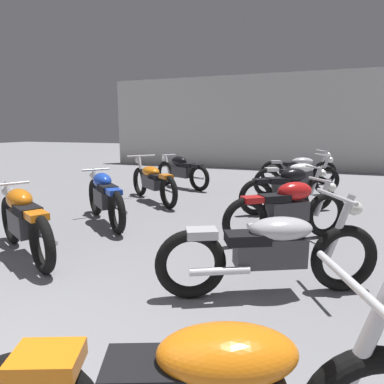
{
  "coord_description": "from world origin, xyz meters",
  "views": [
    {
      "loc": [
        1.81,
        -0.38,
        1.58
      ],
      "look_at": [
        0.0,
        4.62,
        0.55
      ],
      "focal_mm": 30.92,
      "sensor_mm": 36.0,
      "label": 1
    }
  ],
  "objects_px": {
    "motorcycle_left_row_3": "(153,181)",
    "motorcycle_left_row_2": "(105,196)",
    "motorcycle_right_row_2": "(288,209)",
    "motorcycle_right_row_3": "(289,189)",
    "motorcycle_left_row_1": "(24,221)",
    "motorcycle_right_row_5": "(299,168)",
    "motorcycle_left_row_4": "(181,171)",
    "motorcycle_right_row_4": "(298,177)",
    "motorcycle_right_row_1": "(271,250)"
  },
  "relations": [
    {
      "from": "motorcycle_left_row_2",
      "to": "motorcycle_right_row_1",
      "type": "relative_size",
      "value": 0.78
    },
    {
      "from": "motorcycle_left_row_2",
      "to": "motorcycle_right_row_5",
      "type": "height_order",
      "value": "motorcycle_right_row_5"
    },
    {
      "from": "motorcycle_left_row_1",
      "to": "motorcycle_left_row_2",
      "type": "relative_size",
      "value": 1.14
    },
    {
      "from": "motorcycle_right_row_4",
      "to": "motorcycle_left_row_2",
      "type": "bearing_deg",
      "value": -129.51
    },
    {
      "from": "motorcycle_left_row_1",
      "to": "motorcycle_left_row_4",
      "type": "height_order",
      "value": "same"
    },
    {
      "from": "motorcycle_right_row_5",
      "to": "motorcycle_left_row_3",
      "type": "bearing_deg",
      "value": -129.89
    },
    {
      "from": "motorcycle_left_row_1",
      "to": "motorcycle_right_row_1",
      "type": "xyz_separation_m",
      "value": [
        2.99,
        0.05,
        -0.01
      ]
    },
    {
      "from": "motorcycle_right_row_1",
      "to": "motorcycle_right_row_3",
      "type": "xyz_separation_m",
      "value": [
        -0.06,
        3.29,
        0.01
      ]
    },
    {
      "from": "motorcycle_left_row_2",
      "to": "motorcycle_left_row_4",
      "type": "xyz_separation_m",
      "value": [
        -0.03,
        3.55,
        0.0
      ]
    },
    {
      "from": "motorcycle_right_row_2",
      "to": "motorcycle_right_row_1",
      "type": "bearing_deg",
      "value": -91.43
    },
    {
      "from": "motorcycle_right_row_1",
      "to": "motorcycle_right_row_5",
      "type": "distance_m",
      "value": 6.79
    },
    {
      "from": "motorcycle_left_row_4",
      "to": "motorcycle_right_row_4",
      "type": "distance_m",
      "value": 2.97
    },
    {
      "from": "motorcycle_left_row_1",
      "to": "motorcycle_right_row_2",
      "type": "distance_m",
      "value": 3.48
    },
    {
      "from": "motorcycle_left_row_4",
      "to": "motorcycle_right_row_5",
      "type": "distance_m",
      "value": 3.38
    },
    {
      "from": "motorcycle_left_row_4",
      "to": "motorcycle_right_row_1",
      "type": "distance_m",
      "value": 5.87
    },
    {
      "from": "motorcycle_left_row_4",
      "to": "motorcycle_right_row_4",
      "type": "height_order",
      "value": "motorcycle_right_row_4"
    },
    {
      "from": "motorcycle_left_row_2",
      "to": "motorcycle_right_row_2",
      "type": "xyz_separation_m",
      "value": [
        2.95,
        0.12,
        0.0
      ]
    },
    {
      "from": "motorcycle_left_row_1",
      "to": "motorcycle_right_row_5",
      "type": "bearing_deg",
      "value": 66.47
    },
    {
      "from": "motorcycle_left_row_1",
      "to": "motorcycle_left_row_3",
      "type": "distance_m",
      "value": 3.37
    },
    {
      "from": "motorcycle_right_row_4",
      "to": "motorcycle_right_row_3",
      "type": "bearing_deg",
      "value": -92.9
    },
    {
      "from": "motorcycle_left_row_1",
      "to": "motorcycle_left_row_4",
      "type": "distance_m",
      "value": 5.14
    },
    {
      "from": "motorcycle_right_row_4",
      "to": "motorcycle_right_row_2",
      "type": "bearing_deg",
      "value": -89.82
    },
    {
      "from": "motorcycle_right_row_2",
      "to": "motorcycle_right_row_5",
      "type": "relative_size",
      "value": 0.79
    },
    {
      "from": "motorcycle_left_row_4",
      "to": "motorcycle_right_row_3",
      "type": "distance_m",
      "value": 3.39
    },
    {
      "from": "motorcycle_left_row_2",
      "to": "motorcycle_right_row_1",
      "type": "height_order",
      "value": "motorcycle_right_row_1"
    },
    {
      "from": "motorcycle_left_row_3",
      "to": "motorcycle_right_row_1",
      "type": "bearing_deg",
      "value": -48.82
    },
    {
      "from": "motorcycle_left_row_3",
      "to": "motorcycle_right_row_5",
      "type": "height_order",
      "value": "same"
    },
    {
      "from": "motorcycle_right_row_3",
      "to": "motorcycle_left_row_1",
      "type": "bearing_deg",
      "value": -131.25
    },
    {
      "from": "motorcycle_right_row_4",
      "to": "motorcycle_right_row_5",
      "type": "relative_size",
      "value": 0.94
    },
    {
      "from": "motorcycle_left_row_3",
      "to": "motorcycle_right_row_2",
      "type": "height_order",
      "value": "motorcycle_left_row_3"
    },
    {
      "from": "motorcycle_left_row_3",
      "to": "motorcycle_left_row_2",
      "type": "bearing_deg",
      "value": -89.93
    },
    {
      "from": "motorcycle_left_row_2",
      "to": "motorcycle_left_row_4",
      "type": "height_order",
      "value": "same"
    },
    {
      "from": "motorcycle_right_row_3",
      "to": "motorcycle_right_row_5",
      "type": "distance_m",
      "value": 3.5
    },
    {
      "from": "motorcycle_left_row_4",
      "to": "motorcycle_left_row_1",
      "type": "bearing_deg",
      "value": -90.57
    },
    {
      "from": "motorcycle_left_row_4",
      "to": "motorcycle_right_row_2",
      "type": "height_order",
      "value": "same"
    },
    {
      "from": "motorcycle_left_row_4",
      "to": "motorcycle_right_row_1",
      "type": "xyz_separation_m",
      "value": [
        2.94,
        -5.09,
        -0.01
      ]
    },
    {
      "from": "motorcycle_right_row_1",
      "to": "motorcycle_left_row_3",
      "type": "bearing_deg",
      "value": 131.18
    },
    {
      "from": "motorcycle_left_row_2",
      "to": "motorcycle_right_row_4",
      "type": "height_order",
      "value": "motorcycle_right_row_4"
    },
    {
      "from": "motorcycle_right_row_3",
      "to": "motorcycle_right_row_2",
      "type": "bearing_deg",
      "value": -86.41
    },
    {
      "from": "motorcycle_right_row_2",
      "to": "motorcycle_right_row_4",
      "type": "bearing_deg",
      "value": 90.18
    },
    {
      "from": "motorcycle_right_row_4",
      "to": "motorcycle_right_row_5",
      "type": "xyz_separation_m",
      "value": [
        -0.04,
        1.69,
        0.0
      ]
    },
    {
      "from": "motorcycle_left_row_3",
      "to": "motorcycle_right_row_4",
      "type": "bearing_deg",
      "value": 31.13
    },
    {
      "from": "motorcycle_right_row_5",
      "to": "motorcycle_left_row_4",
      "type": "bearing_deg",
      "value": -149.85
    },
    {
      "from": "motorcycle_right_row_2",
      "to": "motorcycle_right_row_3",
      "type": "xyz_separation_m",
      "value": [
        -0.1,
        1.63,
        0.0
      ]
    },
    {
      "from": "motorcycle_left_row_2",
      "to": "motorcycle_right_row_3",
      "type": "distance_m",
      "value": 3.34
    },
    {
      "from": "motorcycle_left_row_3",
      "to": "motorcycle_right_row_2",
      "type": "relative_size",
      "value": 1.07
    },
    {
      "from": "motorcycle_left_row_2",
      "to": "motorcycle_right_row_3",
      "type": "xyz_separation_m",
      "value": [
        2.84,
        1.75,
        0.0
      ]
    },
    {
      "from": "motorcycle_left_row_1",
      "to": "motorcycle_right_row_3",
      "type": "height_order",
      "value": "same"
    },
    {
      "from": "motorcycle_left_row_1",
      "to": "motorcycle_right_row_1",
      "type": "relative_size",
      "value": 0.89
    },
    {
      "from": "motorcycle_left_row_1",
      "to": "motorcycle_right_row_3",
      "type": "xyz_separation_m",
      "value": [
        2.93,
        3.34,
        0.0
      ]
    }
  ]
}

